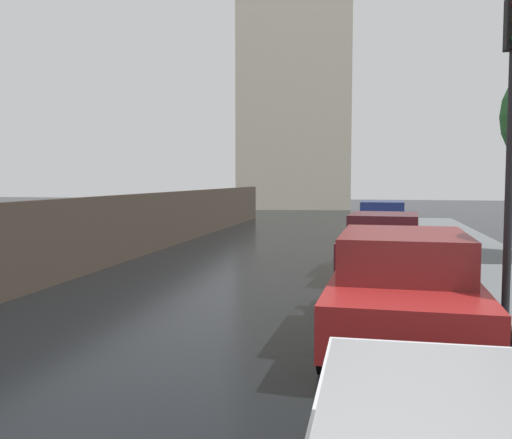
# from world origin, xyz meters

# --- Properties ---
(car_maroon_mid_road) EXTENTS (2.01, 4.35, 1.38)m
(car_maroon_mid_road) POSITION_xyz_m (2.41, 12.64, 0.71)
(car_maroon_mid_road) COLOR maroon
(car_maroon_mid_road) RESTS_ON ground
(car_red_far_ahead) EXTENTS (1.96, 4.51, 1.48)m
(car_red_far_ahead) POSITION_xyz_m (2.55, 7.16, 0.77)
(car_red_far_ahead) COLOR maroon
(car_red_far_ahead) RESTS_ON ground
(car_blue_behind_camera) EXTENTS (1.83, 4.16, 1.38)m
(car_blue_behind_camera) POSITION_xyz_m (2.50, 20.23, 0.73)
(car_blue_behind_camera) COLOR navy
(car_blue_behind_camera) RESTS_ON ground
(distant_tower) EXTENTS (9.82, 13.09, 26.46)m
(distant_tower) POSITION_xyz_m (-4.22, 44.35, 10.86)
(distant_tower) COLOR beige
(distant_tower) RESTS_ON ground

